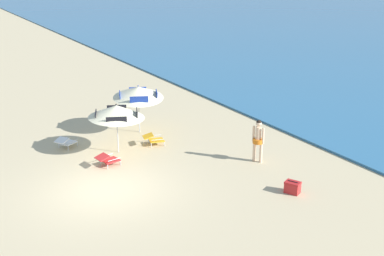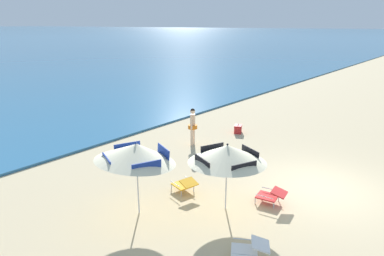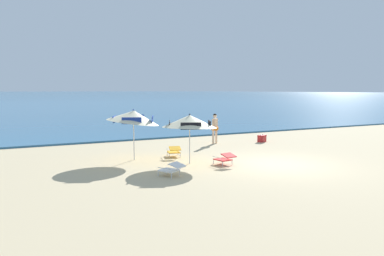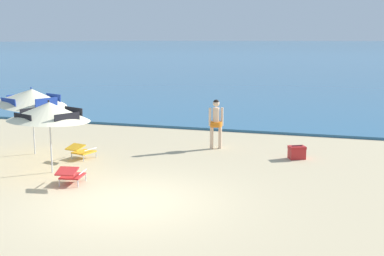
# 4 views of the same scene
# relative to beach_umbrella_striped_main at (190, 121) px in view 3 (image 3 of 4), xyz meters

# --- Properties ---
(ground_plane) EXTENTS (800.00, 800.00, 0.00)m
(ground_plane) POSITION_rel_beach_umbrella_striped_main_xyz_m (3.07, -1.68, -1.72)
(ground_plane) COLOR tan
(ocean_water) EXTENTS (800.00, 800.00, 0.10)m
(ocean_water) POSITION_rel_beach_umbrella_striped_main_xyz_m (3.07, 407.35, -1.67)
(ocean_water) COLOR #2D668E
(ocean_water) RESTS_ON ground
(beach_umbrella_striped_main) EXTENTS (3.16, 3.16, 2.03)m
(beach_umbrella_striped_main) POSITION_rel_beach_umbrella_striped_main_xyz_m (0.00, 0.00, 0.00)
(beach_umbrella_striped_main) COLOR silver
(beach_umbrella_striped_main) RESTS_ON ground
(beach_umbrella_striped_second) EXTENTS (2.76, 2.73, 2.25)m
(beach_umbrella_striped_second) POSITION_rel_beach_umbrella_striped_main_xyz_m (-1.79, 1.77, 0.13)
(beach_umbrella_striped_second) COLOR silver
(beach_umbrella_striped_second) RESTS_ON ground
(lounge_chair_under_umbrella) EXTENTS (0.67, 0.93, 0.49)m
(lounge_chair_under_umbrella) POSITION_rel_beach_umbrella_striped_main_xyz_m (1.12, -0.89, -1.44)
(lounge_chair_under_umbrella) COLOR red
(lounge_chair_under_umbrella) RESTS_ON ground
(lounge_chair_beside_umbrella) EXTENTS (0.72, 0.96, 0.49)m
(lounge_chair_beside_umbrella) POSITION_rel_beach_umbrella_striped_main_xyz_m (0.00, 1.59, -1.44)
(lounge_chair_beside_umbrella) COLOR gold
(lounge_chair_beside_umbrella) RESTS_ON ground
(lounge_chair_facing_sea) EXTENTS (0.89, 1.00, 0.50)m
(lounge_chair_facing_sea) POSITION_rel_beach_umbrella_striped_main_xyz_m (-1.50, -1.69, -1.44)
(lounge_chair_facing_sea) COLOR white
(lounge_chair_facing_sea) RESTS_ON ground
(person_standing_near_shore) EXTENTS (0.46, 0.41, 1.67)m
(person_standing_near_shore) POSITION_rel_beach_umbrella_striped_main_xyz_m (3.62, 4.24, -0.75)
(person_standing_near_shore) COLOR beige
(person_standing_near_shore) RESTS_ON ground
(cooler_box) EXTENTS (0.60, 0.53, 0.43)m
(cooler_box) POSITION_rel_beach_umbrella_striped_main_xyz_m (6.38, 3.59, -1.52)
(cooler_box) COLOR red
(cooler_box) RESTS_ON ground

